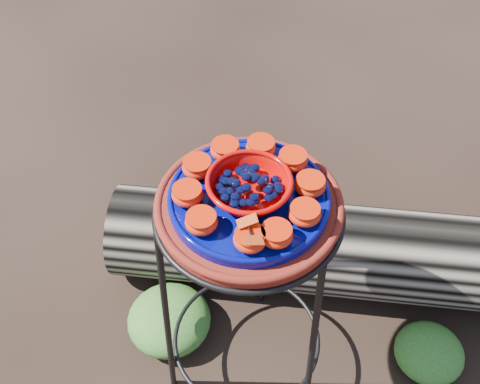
% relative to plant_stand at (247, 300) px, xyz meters
% --- Properties ---
extents(ground, '(60.00, 60.00, 0.00)m').
position_rel_plant_stand_xyz_m(ground, '(0.00, 0.00, -0.35)').
color(ground, black).
extents(plant_stand, '(0.44, 0.44, 0.70)m').
position_rel_plant_stand_xyz_m(plant_stand, '(0.00, 0.00, 0.00)').
color(plant_stand, black).
rests_on(plant_stand, ground).
extents(terracotta_saucer, '(0.38, 0.38, 0.03)m').
position_rel_plant_stand_xyz_m(terracotta_saucer, '(0.00, 0.00, 0.37)').
color(terracotta_saucer, maroon).
rests_on(terracotta_saucer, plant_stand).
extents(cobalt_plate, '(0.33, 0.33, 0.02)m').
position_rel_plant_stand_xyz_m(cobalt_plate, '(0.00, 0.00, 0.39)').
color(cobalt_plate, '#050862').
rests_on(cobalt_plate, terracotta_saucer).
extents(red_bowl, '(0.16, 0.16, 0.05)m').
position_rel_plant_stand_xyz_m(red_bowl, '(0.00, 0.00, 0.43)').
color(red_bowl, '#C10503').
rests_on(red_bowl, cobalt_plate).
extents(glass_gems, '(0.13, 0.13, 0.02)m').
position_rel_plant_stand_xyz_m(glass_gems, '(0.00, 0.00, 0.46)').
color(glass_gems, black).
rests_on(glass_gems, red_bowl).
extents(orange_half_0, '(0.06, 0.06, 0.04)m').
position_rel_plant_stand_xyz_m(orange_half_0, '(0.03, -0.12, 0.42)').
color(orange_half_0, red).
rests_on(orange_half_0, cobalt_plate).
extents(orange_half_1, '(0.06, 0.06, 0.04)m').
position_rel_plant_stand_xyz_m(orange_half_1, '(0.07, -0.10, 0.42)').
color(orange_half_1, red).
rests_on(orange_half_1, cobalt_plate).
extents(orange_half_2, '(0.06, 0.06, 0.04)m').
position_rel_plant_stand_xyz_m(orange_half_2, '(0.12, -0.04, 0.42)').
color(orange_half_2, red).
rests_on(orange_half_2, cobalt_plate).
extents(orange_half_3, '(0.06, 0.06, 0.04)m').
position_rel_plant_stand_xyz_m(orange_half_3, '(0.12, 0.04, 0.42)').
color(orange_half_3, red).
rests_on(orange_half_3, cobalt_plate).
extents(orange_half_4, '(0.06, 0.06, 0.04)m').
position_rel_plant_stand_xyz_m(orange_half_4, '(0.07, 0.10, 0.42)').
color(orange_half_4, red).
rests_on(orange_half_4, cobalt_plate).
extents(orange_half_5, '(0.06, 0.06, 0.04)m').
position_rel_plant_stand_xyz_m(orange_half_5, '(-0.00, 0.12, 0.42)').
color(orange_half_5, red).
rests_on(orange_half_5, cobalt_plate).
extents(orange_half_6, '(0.06, 0.06, 0.04)m').
position_rel_plant_stand_xyz_m(orange_half_6, '(-0.07, 0.10, 0.42)').
color(orange_half_6, red).
rests_on(orange_half_6, cobalt_plate).
extents(orange_half_7, '(0.06, 0.06, 0.04)m').
position_rel_plant_stand_xyz_m(orange_half_7, '(-0.12, 0.04, 0.42)').
color(orange_half_7, red).
rests_on(orange_half_7, cobalt_plate).
extents(orange_half_8, '(0.06, 0.06, 0.04)m').
position_rel_plant_stand_xyz_m(orange_half_8, '(-0.12, -0.04, 0.42)').
color(orange_half_8, red).
rests_on(orange_half_8, cobalt_plate).
extents(orange_half_9, '(0.06, 0.06, 0.04)m').
position_rel_plant_stand_xyz_m(orange_half_9, '(-0.07, -0.10, 0.42)').
color(orange_half_9, red).
rests_on(orange_half_9, cobalt_plate).
extents(butterfly, '(0.10, 0.08, 0.01)m').
position_rel_plant_stand_xyz_m(butterfly, '(0.03, -0.12, 0.45)').
color(butterfly, '#BF3B11').
rests_on(butterfly, orange_half_0).
extents(driftwood_log, '(1.58, 0.56, 0.29)m').
position_rel_plant_stand_xyz_m(driftwood_log, '(0.28, 0.37, -0.21)').
color(driftwood_log, black).
rests_on(driftwood_log, ground).
extents(foliage_left, '(0.25, 0.25, 0.13)m').
position_rel_plant_stand_xyz_m(foliage_left, '(-0.25, 0.05, -0.29)').
color(foliage_left, '#2B5D22').
rests_on(foliage_left, ground).
extents(foliage_right, '(0.20, 0.20, 0.10)m').
position_rel_plant_stand_xyz_m(foliage_right, '(0.52, 0.12, -0.30)').
color(foliage_right, '#2B5D22').
rests_on(foliage_right, ground).
extents(foliage_back, '(0.30, 0.30, 0.15)m').
position_rel_plant_stand_xyz_m(foliage_back, '(-0.11, 0.46, -0.27)').
color(foliage_back, '#2B5D22').
rests_on(foliage_back, ground).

